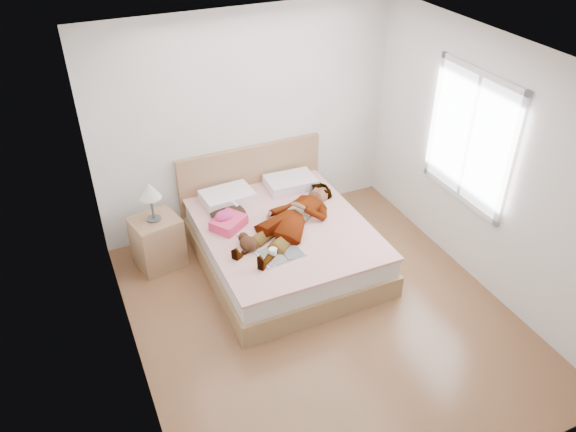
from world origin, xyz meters
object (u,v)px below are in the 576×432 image
object	(u,v)px
nightstand	(157,238)
phone	(235,203)
magazine	(281,254)
plush_toy	(247,242)
woman	(291,216)
towel	(228,221)
coffee_mug	(273,252)
bed	(281,239)

from	to	relation	value
nightstand	phone	bearing A→B (deg)	-12.37
magazine	nightstand	bearing A→B (deg)	135.75
magazine	plush_toy	bearing A→B (deg)	139.55
woman	magazine	xyz separation A→B (m)	(-0.31, -0.44, -0.11)
plush_toy	nightstand	world-z (taller)	nightstand
phone	plush_toy	xyz separation A→B (m)	(-0.09, -0.60, -0.10)
woman	magazine	world-z (taller)	woman
nightstand	plush_toy	bearing A→B (deg)	-45.49
towel	plush_toy	bearing A→B (deg)	-82.77
coffee_mug	plush_toy	xyz separation A→B (m)	(-0.19, 0.23, 0.03)
phone	plush_toy	world-z (taller)	phone
phone	magazine	bearing A→B (deg)	-111.80
magazine	nightstand	world-z (taller)	nightstand
phone	nightstand	world-z (taller)	nightstand
towel	nightstand	distance (m)	0.83
magazine	coffee_mug	size ratio (longest dim) A/B	3.86
bed	nightstand	distance (m)	1.38
phone	nightstand	bearing A→B (deg)	133.00
bed	plush_toy	xyz separation A→B (m)	(-0.51, -0.30, 0.31)
phone	nightstand	size ratio (longest dim) A/B	0.09
phone	towel	distance (m)	0.23
magazine	coffee_mug	world-z (taller)	coffee_mug
plush_toy	coffee_mug	bearing A→B (deg)	-49.91
plush_toy	nightstand	xyz separation A→B (m)	(-0.78, 0.79, -0.24)
plush_toy	magazine	bearing A→B (deg)	-40.45
magazine	nightstand	size ratio (longest dim) A/B	0.46
towel	plush_toy	world-z (taller)	towel
woman	phone	xyz separation A→B (m)	(-0.50, 0.40, 0.06)
plush_toy	nightstand	distance (m)	1.13
towel	magazine	xyz separation A→B (m)	(0.33, -0.69, -0.07)
plush_toy	phone	bearing A→B (deg)	81.93
nightstand	coffee_mug	bearing A→B (deg)	-46.42
towel	coffee_mug	distance (m)	0.72
woman	phone	size ratio (longest dim) A/B	17.64
woman	magazine	bearing A→B (deg)	-69.97
woman	magazine	distance (m)	0.55
towel	coffee_mug	world-z (taller)	towel
coffee_mug	nightstand	bearing A→B (deg)	133.58
bed	plush_toy	distance (m)	0.67
woman	bed	bearing A→B (deg)	-177.94
magazine	plush_toy	world-z (taller)	plush_toy
woman	plush_toy	size ratio (longest dim) A/B	6.12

